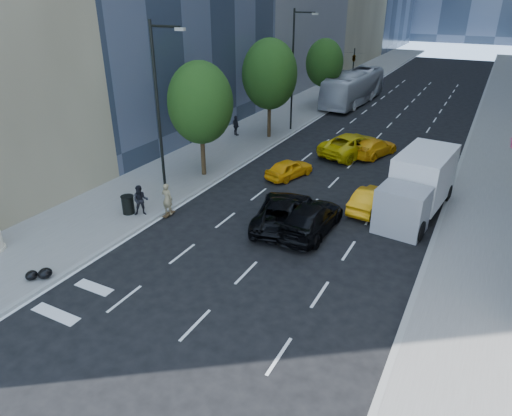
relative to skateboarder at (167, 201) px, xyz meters
The scene contains 22 objects.
ground 6.42m from the skateboarder, 28.18° to the right, with size 160.00×160.00×0.00m, color black.
sidewalk_left 27.23m from the skateboarder, 97.18° to the left, with size 6.00×120.00×0.15m, color slate.
sidewalk_right 31.19m from the skateboarder, 59.98° to the left, with size 4.00×120.00×0.15m, color slate.
lamp_near 5.05m from the skateboarder, 125.84° to the left, with size 2.13×0.22×10.00m.
lamp_far 19.63m from the skateboarder, 92.18° to the left, with size 2.13×0.22×10.00m.
tree_near 7.42m from the skateboarder, 104.93° to the left, with size 4.20×4.20×7.46m.
tree_mid 16.67m from the skateboarder, 95.71° to the left, with size 4.50×4.50×7.99m.
tree_far 29.28m from the skateboarder, 93.16° to the left, with size 3.90×3.90×6.92m.
traffic_signal 37.16m from the skateboarder, 91.24° to the left, with size 2.48×0.53×5.20m.
skateboarder is the anchor object (origin of this frame).
black_sedan_lincoln 6.42m from the skateboarder, 18.15° to the left, with size 2.58×5.60×1.56m, color black.
black_sedan_mercedes 7.96m from the skateboarder, 14.06° to the left, with size 2.16×5.32×1.55m, color black.
taxi_a 9.24m from the skateboarder, 67.05° to the left, with size 1.48×3.68×1.25m, color #F9A70D.
taxi_b 11.49m from the skateboarder, 31.48° to the left, with size 1.41×4.04×1.33m, color orange.
taxi_c 16.17m from the skateboarder, 68.09° to the left, with size 2.75×5.96×1.66m, color gold.
taxi_d 17.29m from the skateboarder, 64.34° to the left, with size 1.86×4.57×1.33m, color #F7A40D.
city_bus 32.27m from the skateboarder, 88.58° to the left, with size 2.96×12.65×3.52m, color silver.
box_truck 13.91m from the skateboarder, 29.32° to the left, with size 3.32×7.28×3.37m.
pedestrian_a 1.45m from the skateboarder, 146.01° to the right, with size 0.84×0.66×1.74m, color black.
pedestrian_b 15.59m from the skateboarder, 105.85° to the left, with size 1.00×0.41×1.70m, color black.
trash_can 2.24m from the skateboarder, 153.29° to the right, with size 0.67×0.67×1.00m, color black.
garbage_bags 7.81m from the skateboarder, 97.06° to the right, with size 0.96×0.93×0.48m.
Camera 1 is at (9.36, -15.01, 11.41)m, focal length 32.00 mm.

